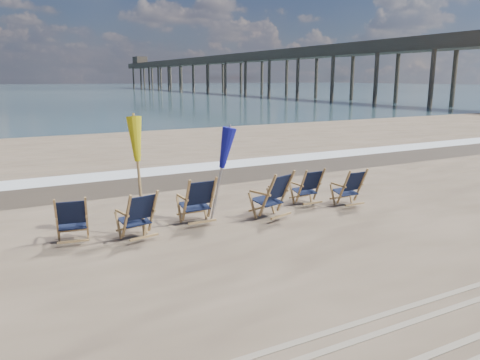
{
  "coord_description": "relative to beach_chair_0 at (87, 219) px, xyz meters",
  "views": [
    {
      "loc": [
        -4.47,
        -6.16,
        2.97
      ],
      "look_at": [
        0.0,
        2.2,
        0.9
      ],
      "focal_mm": 35.0,
      "sensor_mm": 36.0,
      "label": 1
    }
  ],
  "objects": [
    {
      "name": "beach_chair_3",
      "position": [
        4.13,
        -0.32,
        0.07
      ],
      "size": [
        0.87,
        0.93,
        1.06
      ],
      "primitive_type": null,
      "rotation": [
        0.0,
        0.0,
        3.44
      ],
      "color": "black",
      "rests_on": "ground"
    },
    {
      "name": "surf_foam",
      "position": [
        3.08,
        5.94,
        -0.46
      ],
      "size": [
        200.0,
        1.4,
        0.01
      ],
      "primitive_type": "cube",
      "color": "silver",
      "rests_on": "ground"
    },
    {
      "name": "wet_sand_strip",
      "position": [
        3.08,
        4.44,
        -0.46
      ],
      "size": [
        200.0,
        2.6,
        0.0
      ],
      "primitive_type": "cube",
      "color": "#42362A",
      "rests_on": "ground"
    },
    {
      "name": "ocean",
      "position": [
        3.08,
        125.64,
        -0.46
      ],
      "size": [
        400.0,
        400.0,
        0.0
      ],
      "primitive_type": "plane",
      "color": "#36505A",
      "rests_on": "ground"
    },
    {
      "name": "umbrella_blue",
      "position": [
        2.76,
        0.15,
        1.01
      ],
      "size": [
        0.3,
        0.3,
        1.99
      ],
      "color": "#A5A5AD",
      "rests_on": "ground"
    },
    {
      "name": "umbrella_yellow",
      "position": [
        1.03,
        0.06,
        1.28
      ],
      "size": [
        0.3,
        0.3,
        2.27
      ],
      "color": "#AB844D",
      "rests_on": "ground"
    },
    {
      "name": "beach_chair_5",
      "position": [
        6.19,
        -0.4,
        0.01
      ],
      "size": [
        0.6,
        0.68,
        0.93
      ],
      "primitive_type": null,
      "rotation": [
        0.0,
        0.0,
        3.15
      ],
      "color": "black",
      "rests_on": "ground"
    },
    {
      "name": "beach_chair_0",
      "position": [
        0.0,
        0.0,
        0.0
      ],
      "size": [
        0.69,
        0.75,
        0.92
      ],
      "primitive_type": null,
      "rotation": [
        0.0,
        0.0,
        2.97
      ],
      "color": "black",
      "rests_on": "ground"
    },
    {
      "name": "beach_chair_1",
      "position": [
        1.16,
        -0.29,
        0.02
      ],
      "size": [
        0.74,
        0.8,
        0.96
      ],
      "primitive_type": null,
      "rotation": [
        0.0,
        0.0,
        3.33
      ],
      "color": "black",
      "rests_on": "ground"
    },
    {
      "name": "fishing_pier",
      "position": [
        41.08,
        71.64,
        4.19
      ],
      "size": [
        4.4,
        140.0,
        9.3
      ],
      "primitive_type": null,
      "color": "#50463A",
      "rests_on": "ground"
    },
    {
      "name": "beach_chair_4",
      "position": [
        5.39,
        0.15,
        0.0
      ],
      "size": [
        0.59,
        0.67,
        0.92
      ],
      "primitive_type": null,
      "rotation": [
        0.0,
        0.0,
        3.15
      ],
      "color": "black",
      "rests_on": "ground"
    },
    {
      "name": "beach_chair_2",
      "position": [
        2.52,
        0.0,
        0.06
      ],
      "size": [
        0.67,
        0.75,
        1.03
      ],
      "primitive_type": null,
      "rotation": [
        0.0,
        0.0,
        3.15
      ],
      "color": "black",
      "rests_on": "ground"
    },
    {
      "name": "tire_tracks",
      "position": [
        3.08,
        -5.16,
        -0.45
      ],
      "size": [
        80.0,
        1.3,
        0.01
      ],
      "primitive_type": null,
      "color": "gray",
      "rests_on": "ground"
    }
  ]
}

